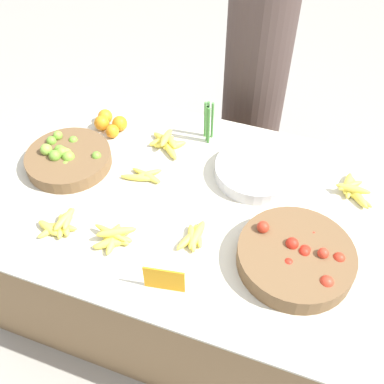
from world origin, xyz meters
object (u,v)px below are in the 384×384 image
object	(u,v)px
metal_bowl	(256,171)
price_sign	(164,280)
vendor_person	(256,75)
tomato_basket	(296,257)
lime_bowl	(68,158)

from	to	relation	value
metal_bowl	price_sign	distance (m)	0.70
metal_bowl	vendor_person	xyz separation A→B (m)	(-0.19, 0.71, 0.03)
tomato_basket	price_sign	distance (m)	0.50
lime_bowl	tomato_basket	world-z (taller)	tomato_basket
tomato_basket	vendor_person	size ratio (longest dim) A/B	0.27
price_sign	lime_bowl	bearing A→B (deg)	135.62
lime_bowl	metal_bowl	world-z (taller)	lime_bowl
tomato_basket	price_sign	bearing A→B (deg)	-147.27
metal_bowl	lime_bowl	bearing A→B (deg)	-165.09
lime_bowl	metal_bowl	distance (m)	0.85
price_sign	vendor_person	size ratio (longest dim) A/B	0.09
vendor_person	tomato_basket	bearing A→B (deg)	-68.41
metal_bowl	vendor_person	distance (m)	0.74
price_sign	tomato_basket	bearing A→B (deg)	22.82
lime_bowl	tomato_basket	bearing A→B (deg)	-9.87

